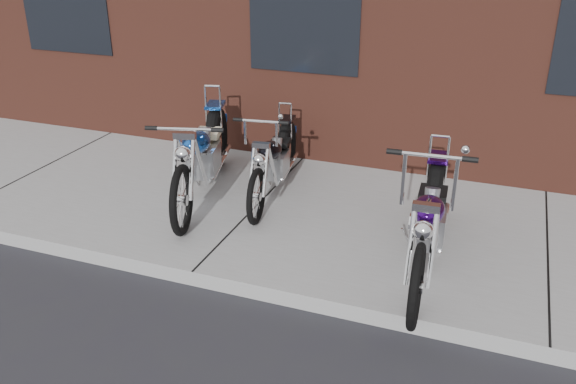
% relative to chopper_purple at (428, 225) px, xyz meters
% --- Properties ---
extents(ground, '(120.00, 120.00, 0.00)m').
position_rel_chopper_purple_xyz_m(ground, '(-1.94, -0.83, -0.58)').
color(ground, '#232228').
rests_on(ground, ground).
extents(sidewalk, '(22.00, 3.00, 0.15)m').
position_rel_chopper_purple_xyz_m(sidewalk, '(-1.94, 0.67, -0.50)').
color(sidewalk, gray).
rests_on(sidewalk, ground).
extents(chopper_purple, '(0.58, 2.37, 1.33)m').
position_rel_chopper_purple_xyz_m(chopper_purple, '(0.00, 0.00, 0.00)').
color(chopper_purple, black).
rests_on(chopper_purple, sidewalk).
extents(chopper_blue, '(0.86, 2.44, 1.09)m').
position_rel_chopper_purple_xyz_m(chopper_blue, '(-2.62, 0.72, 0.02)').
color(chopper_blue, black).
rests_on(chopper_blue, sidewalk).
extents(chopper_third, '(0.53, 2.06, 1.05)m').
position_rel_chopper_purple_xyz_m(chopper_third, '(-1.88, 1.04, -0.06)').
color(chopper_third, black).
rests_on(chopper_third, sidewalk).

